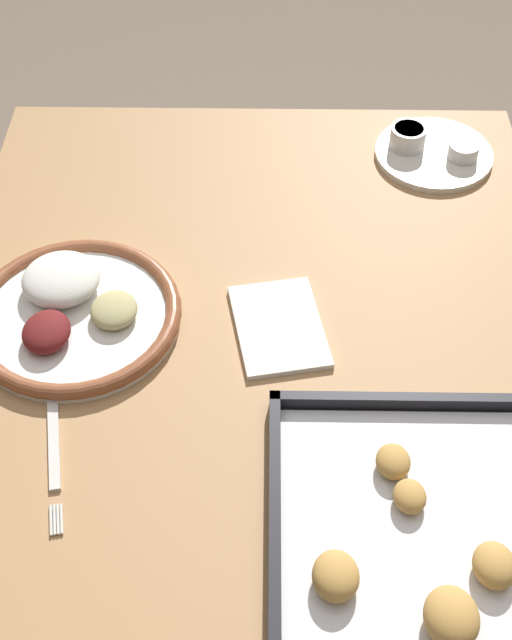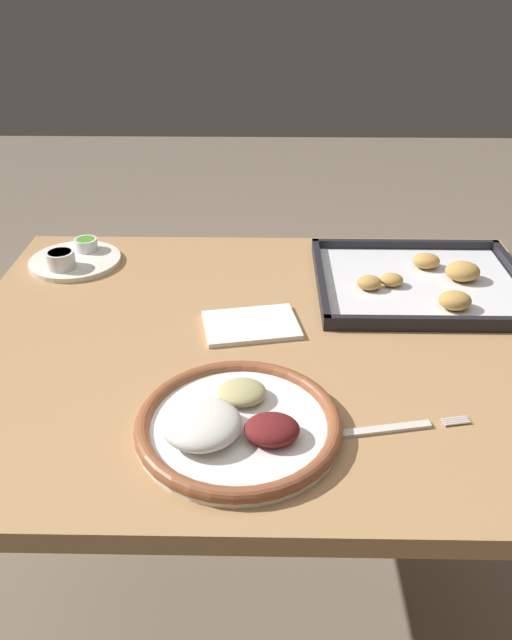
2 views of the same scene
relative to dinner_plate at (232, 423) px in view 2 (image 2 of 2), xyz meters
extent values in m
plane|color=#7A6B59|center=(0.04, 0.22, -0.73)|extent=(8.00, 8.00, 0.00)
cube|color=#AD7F51|center=(0.04, 0.22, -0.03)|extent=(0.98, 0.78, 0.03)
cylinder|color=#AD7F51|center=(-0.40, 0.56, -0.39)|extent=(0.06, 0.06, 0.69)
cylinder|color=#AD7F51|center=(0.47, 0.56, -0.39)|extent=(0.06, 0.06, 0.69)
cylinder|color=white|center=(0.00, 0.00, -0.01)|extent=(0.26, 0.26, 0.01)
torus|color=brown|center=(0.00, 0.00, 0.00)|extent=(0.26, 0.26, 0.02)
ellipsoid|color=silver|center=(-0.04, -0.02, 0.02)|extent=(0.10, 0.10, 0.03)
ellipsoid|color=maroon|center=(0.04, -0.02, 0.01)|extent=(0.07, 0.06, 0.03)
ellipsoid|color=tan|center=(0.01, 0.05, 0.01)|extent=(0.06, 0.06, 0.02)
cube|color=silver|center=(0.17, 0.00, -0.01)|extent=(0.17, 0.04, 0.00)
cylinder|color=silver|center=(0.28, 0.02, -0.01)|extent=(0.03, 0.01, 0.00)
cylinder|color=silver|center=(0.28, 0.02, -0.01)|extent=(0.03, 0.01, 0.00)
cylinder|color=silver|center=(0.28, 0.02, -0.01)|extent=(0.03, 0.01, 0.00)
cylinder|color=silver|center=(0.28, 0.03, -0.01)|extent=(0.03, 0.01, 0.00)
cylinder|color=white|center=(-0.33, 0.48, -0.01)|extent=(0.17, 0.17, 0.01)
cylinder|color=silver|center=(-0.32, 0.52, 0.01)|extent=(0.04, 0.04, 0.02)
cylinder|color=#51992D|center=(-0.32, 0.52, 0.02)|extent=(0.04, 0.04, 0.01)
cylinder|color=silver|center=(-0.35, 0.44, 0.01)|extent=(0.05, 0.05, 0.03)
cylinder|color=#B22819|center=(-0.35, 0.44, 0.03)|extent=(0.04, 0.04, 0.01)
cube|color=black|center=(0.31, 0.40, -0.01)|extent=(0.37, 0.31, 0.01)
cube|color=silver|center=(0.31, 0.40, -0.01)|extent=(0.34, 0.29, 0.00)
cube|color=black|center=(0.31, 0.25, 0.00)|extent=(0.37, 0.01, 0.02)
cube|color=black|center=(0.31, 0.55, 0.00)|extent=(0.37, 0.01, 0.02)
cube|color=black|center=(0.13, 0.40, 0.00)|extent=(0.01, 0.31, 0.02)
ellipsoid|color=#C18E47|center=(0.26, 0.39, 0.01)|extent=(0.04, 0.03, 0.02)
ellipsoid|color=#C18E47|center=(0.22, 0.37, 0.01)|extent=(0.04, 0.04, 0.02)
ellipsoid|color=#C18E47|center=(0.34, 0.46, 0.01)|extent=(0.05, 0.04, 0.03)
ellipsoid|color=#C18E47|center=(0.35, 0.31, 0.01)|extent=(0.05, 0.05, 0.03)
ellipsoid|color=#C18E47|center=(0.39, 0.41, 0.01)|extent=(0.06, 0.05, 0.03)
cube|color=white|center=(0.01, 0.25, -0.01)|extent=(0.17, 0.13, 0.01)
camera|label=1|loc=(0.74, 0.24, 0.81)|focal=50.00mm
camera|label=2|loc=(0.04, -0.60, 0.51)|focal=35.00mm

